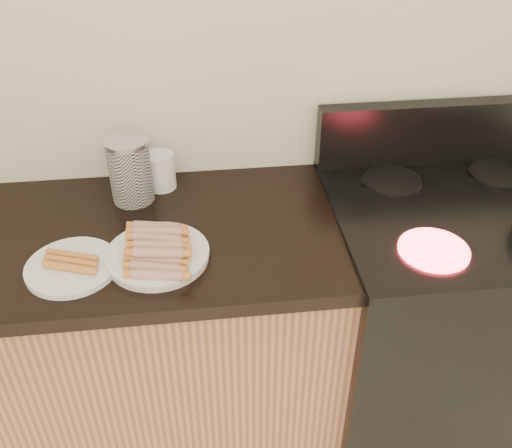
{
  "coord_description": "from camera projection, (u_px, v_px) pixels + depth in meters",
  "views": [
    {
      "loc": [
        0.03,
        0.43,
        1.81
      ],
      "look_at": [
        0.17,
        1.62,
        0.95
      ],
      "focal_mm": 40.0,
      "sensor_mm": 36.0,
      "label": 1
    }
  ],
  "objects": [
    {
      "name": "burner_near_left",
      "position": [
        434.0,
        250.0,
        1.45
      ],
      "size": [
        0.18,
        0.18,
        0.01
      ],
      "primitive_type": "cylinder",
      "color": "#FF1E2D",
      "rests_on": "stove"
    },
    {
      "name": "main_plate",
      "position": [
        158.0,
        256.0,
        1.44
      ],
      "size": [
        0.31,
        0.31,
        0.02
      ],
      "primitive_type": "cylinder",
      "rotation": [
        0.0,
        0.0,
        -0.23
      ],
      "color": "white",
      "rests_on": "counter_slab"
    },
    {
      "name": "stove_panel",
      "position": [
        438.0,
        133.0,
        1.78
      ],
      "size": [
        0.76,
        0.06,
        0.2
      ],
      "primitive_type": "cube",
      "color": "black",
      "rests_on": "stove"
    },
    {
      "name": "wall_back",
      "position": [
        179.0,
        46.0,
        1.56
      ],
      "size": [
        4.0,
        0.04,
        2.6
      ],
      "primitive_type": "cube",
      "color": "silver",
      "rests_on": "ground"
    },
    {
      "name": "side_plate",
      "position": [
        72.0,
        267.0,
        1.41
      ],
      "size": [
        0.24,
        0.24,
        0.02
      ],
      "primitive_type": "cylinder",
      "rotation": [
        0.0,
        0.0,
        -0.05
      ],
      "color": "white",
      "rests_on": "counter_slab"
    },
    {
      "name": "burner_far_left",
      "position": [
        392.0,
        181.0,
        1.72
      ],
      "size": [
        0.18,
        0.18,
        0.01
      ],
      "primitive_type": "cylinder",
      "color": "black",
      "rests_on": "stove"
    },
    {
      "name": "burner_far_right",
      "position": [
        499.0,
        174.0,
        1.76
      ],
      "size": [
        0.18,
        0.18,
        0.01
      ],
      "primitive_type": "cylinder",
      "color": "black",
      "rests_on": "stove"
    },
    {
      "name": "canister",
      "position": [
        130.0,
        170.0,
        1.61
      ],
      "size": [
        0.12,
        0.12,
        0.19
      ],
      "rotation": [
        0.0,
        0.0,
        0.39
      ],
      "color": "silver",
      "rests_on": "counter_slab"
    },
    {
      "name": "plain_sausages",
      "position": [
        71.0,
        261.0,
        1.4
      ],
      "size": [
        0.12,
        0.11,
        0.02
      ],
      "rotation": [
        0.0,
        0.0,
        -0.33
      ],
      "color": "#C57C4D",
      "rests_on": "side_plate"
    },
    {
      "name": "mug",
      "position": [
        160.0,
        171.0,
        1.69
      ],
      "size": [
        0.12,
        0.12,
        0.11
      ],
      "primitive_type": "cylinder",
      "rotation": [
        0.0,
        0.0,
        -0.41
      ],
      "color": "white",
      "rests_on": "counter_slab"
    },
    {
      "name": "stove",
      "position": [
        439.0,
        324.0,
        1.87
      ],
      "size": [
        0.76,
        0.65,
        0.91
      ],
      "color": "black",
      "rests_on": "floor"
    },
    {
      "name": "hotdog_pile",
      "position": [
        157.0,
        247.0,
        1.42
      ],
      "size": [
        0.13,
        0.25,
        0.05
      ],
      "rotation": [
        0.0,
        0.0,
        -0.23
      ],
      "color": "maroon",
      "rests_on": "main_plate"
    }
  ]
}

